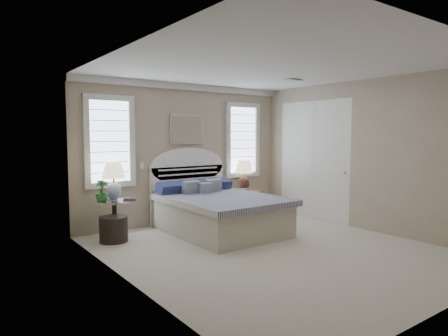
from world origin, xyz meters
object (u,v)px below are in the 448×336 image
at_px(nightstand_right, 248,198).
at_px(floor_pot, 114,229).
at_px(bed, 217,210).
at_px(lamp_left, 114,177).
at_px(lamp_right, 244,172).
at_px(side_table_left, 115,215).

xyz_separation_m(nightstand_right, floor_pot, (-3.05, -0.30, -0.18)).
distance_m(bed, floor_pot, 1.80).
distance_m(lamp_left, lamp_right, 2.88).
bearing_deg(lamp_right, bed, -147.71).
relative_size(bed, floor_pot, 5.05).
bearing_deg(bed, nightstand_right, 28.03).
relative_size(bed, side_table_left, 3.61).
relative_size(nightstand_right, lamp_left, 0.83).
relative_size(side_table_left, lamp_left, 0.99).
relative_size(bed, lamp_left, 3.58).
distance_m(side_table_left, lamp_right, 2.98).
height_order(floor_pot, lamp_left, lamp_left).
height_order(bed, side_table_left, bed).
xyz_separation_m(side_table_left, nightstand_right, (2.95, 0.10, -0.00)).
distance_m(nightstand_right, lamp_right, 0.55).
xyz_separation_m(nightstand_right, lamp_left, (-2.91, 0.02, 0.63)).
xyz_separation_m(floor_pot, lamp_right, (3.02, 0.41, 0.72)).
bearing_deg(floor_pot, lamp_right, 7.78).
height_order(bed, lamp_left, bed).
bearing_deg(floor_pot, nightstand_right, 5.63).
distance_m(floor_pot, lamp_left, 0.88).
distance_m(side_table_left, floor_pot, 0.29).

